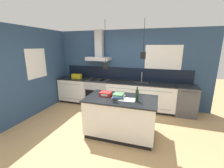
{
  "coord_description": "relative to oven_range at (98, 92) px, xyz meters",
  "views": [
    {
      "loc": [
        1.16,
        -3.07,
        2.05
      ],
      "look_at": [
        -0.05,
        0.72,
        1.05
      ],
      "focal_mm": 24.0,
      "sensor_mm": 36.0,
      "label": 1
    }
  ],
  "objects": [
    {
      "name": "counter_run_sink",
      "position": [
        1.5,
        0.01,
        0.01
      ],
      "size": [
        2.19,
        0.64,
        1.23
      ],
      "color": "black",
      "rests_on": "ground_plane"
    },
    {
      "name": "book_stack",
      "position": [
        1.19,
        -1.62,
        0.5
      ],
      "size": [
        0.31,
        0.35,
        0.1
      ],
      "color": "beige",
      "rests_on": "kitchen_island"
    },
    {
      "name": "wall_back",
      "position": [
        0.82,
        0.32,
        0.9
      ],
      "size": [
        5.6,
        2.04,
        2.6
      ],
      "color": "navy",
      "rests_on": "ground_plane"
    },
    {
      "name": "wall_left",
      "position": [
        -1.56,
        -0.99,
        0.85
      ],
      "size": [
        0.08,
        3.8,
        2.6
      ],
      "color": "navy",
      "rests_on": "ground_plane"
    },
    {
      "name": "yellow_toolbox",
      "position": [
        -0.85,
        0.0,
        0.54
      ],
      "size": [
        0.34,
        0.18,
        0.19
      ],
      "color": "gold",
      "rests_on": "counter_run_left"
    },
    {
      "name": "red_supply_box",
      "position": [
        0.86,
        -1.57,
        0.5
      ],
      "size": [
        0.26,
        0.22,
        0.09
      ],
      "color": "red",
      "rests_on": "kitchen_island"
    },
    {
      "name": "ground_plane",
      "position": [
        0.87,
        -1.69,
        -0.46
      ],
      "size": [
        16.0,
        16.0,
        0.0
      ],
      "primitive_type": "plane",
      "color": "tan",
      "rests_on": "ground"
    },
    {
      "name": "kitchen_island",
      "position": [
        1.25,
        -1.62,
        0.0
      ],
      "size": [
        1.61,
        0.94,
        0.91
      ],
      "color": "black",
      "rests_on": "ground_plane"
    },
    {
      "name": "dishwasher",
      "position": [
        2.88,
        0.0,
        0.0
      ],
      "size": [
        0.59,
        0.65,
        0.91
      ],
      "color": "#4C4C51",
      "rests_on": "ground_plane"
    },
    {
      "name": "oven_range",
      "position": [
        0.0,
        0.0,
        0.0
      ],
      "size": [
        0.81,
        0.66,
        0.91
      ],
      "color": "#B5B5BA",
      "rests_on": "ground_plane"
    },
    {
      "name": "paper_pile",
      "position": [
        1.4,
        -1.69,
        0.46
      ],
      "size": [
        0.37,
        0.27,
        0.01
      ],
      "color": "silver",
      "rests_on": "kitchen_island"
    },
    {
      "name": "counter_run_left",
      "position": [
        -0.95,
        0.01,
        0.01
      ],
      "size": [
        1.1,
        0.64,
        0.91
      ],
      "color": "black",
      "rests_on": "ground_plane"
    },
    {
      "name": "bottle_on_island",
      "position": [
        1.62,
        -1.72,
        0.59
      ],
      "size": [
        0.07,
        0.07,
        0.32
      ],
      "color": "#193319",
      "rests_on": "kitchen_island"
    }
  ]
}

